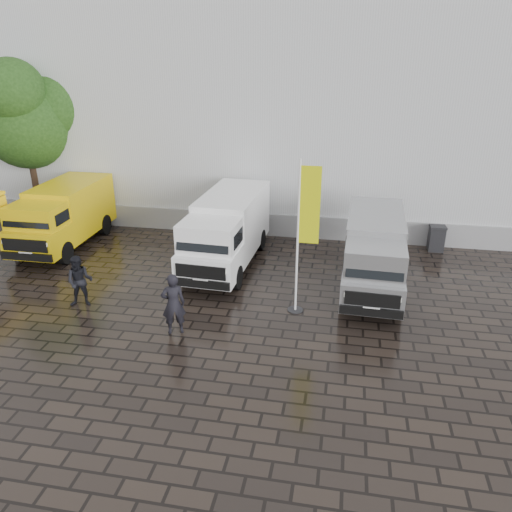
{
  "coord_description": "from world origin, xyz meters",
  "views": [
    {
      "loc": [
        2.48,
        -12.86,
        7.85
      ],
      "look_at": [
        -0.31,
        2.2,
        1.4
      ],
      "focal_mm": 35.0,
      "sensor_mm": 36.0,
      "label": 1
    }
  ],
  "objects_px": {
    "flagpole": "(304,231)",
    "person_tent": "(80,281)",
    "wheelie_bin": "(436,238)",
    "person_front": "(173,304)",
    "van_yellow": "(63,217)",
    "van_white": "(227,232)",
    "van_silver": "(374,255)"
  },
  "relations": [
    {
      "from": "wheelie_bin",
      "to": "person_front",
      "type": "height_order",
      "value": "person_front"
    },
    {
      "from": "van_yellow",
      "to": "wheelie_bin",
      "type": "height_order",
      "value": "van_yellow"
    },
    {
      "from": "flagpole",
      "to": "wheelie_bin",
      "type": "height_order",
      "value": "flagpole"
    },
    {
      "from": "wheelie_bin",
      "to": "van_silver",
      "type": "bearing_deg",
      "value": -124.41
    },
    {
      "from": "van_white",
      "to": "person_tent",
      "type": "relative_size",
      "value": 3.5
    },
    {
      "from": "wheelie_bin",
      "to": "flagpole",
      "type": "bearing_deg",
      "value": -128.97
    },
    {
      "from": "person_tent",
      "to": "van_white",
      "type": "bearing_deg",
      "value": 31.4
    },
    {
      "from": "flagpole",
      "to": "person_tent",
      "type": "bearing_deg",
      "value": -172.62
    },
    {
      "from": "van_white",
      "to": "wheelie_bin",
      "type": "height_order",
      "value": "van_white"
    },
    {
      "from": "person_front",
      "to": "person_tent",
      "type": "xyz_separation_m",
      "value": [
        -3.53,
        1.06,
        -0.08
      ]
    },
    {
      "from": "person_front",
      "to": "person_tent",
      "type": "distance_m",
      "value": 3.68
    },
    {
      "from": "flagpole",
      "to": "van_yellow",
      "type": "bearing_deg",
      "value": 159.45
    },
    {
      "from": "van_silver",
      "to": "person_tent",
      "type": "bearing_deg",
      "value": -159.59
    },
    {
      "from": "van_silver",
      "to": "wheelie_bin",
      "type": "bearing_deg",
      "value": 57.86
    },
    {
      "from": "van_yellow",
      "to": "van_white",
      "type": "height_order",
      "value": "van_white"
    },
    {
      "from": "wheelie_bin",
      "to": "person_tent",
      "type": "bearing_deg",
      "value": -149.66
    },
    {
      "from": "van_yellow",
      "to": "van_silver",
      "type": "relative_size",
      "value": 0.96
    },
    {
      "from": "person_front",
      "to": "flagpole",
      "type": "bearing_deg",
      "value": -173.76
    },
    {
      "from": "van_silver",
      "to": "van_yellow",
      "type": "bearing_deg",
      "value": 174.29
    },
    {
      "from": "van_silver",
      "to": "person_front",
      "type": "xyz_separation_m",
      "value": [
        -5.79,
        -4.15,
        -0.29
      ]
    },
    {
      "from": "flagpole",
      "to": "wheelie_bin",
      "type": "xyz_separation_m",
      "value": [
        4.97,
        6.2,
        -2.2
      ]
    },
    {
      "from": "van_white",
      "to": "wheelie_bin",
      "type": "distance_m",
      "value": 8.74
    },
    {
      "from": "van_white",
      "to": "person_tent",
      "type": "distance_m",
      "value": 5.67
    },
    {
      "from": "flagpole",
      "to": "person_tent",
      "type": "distance_m",
      "value": 7.37
    },
    {
      "from": "wheelie_bin",
      "to": "van_white",
      "type": "bearing_deg",
      "value": -160.09
    },
    {
      "from": "flagpole",
      "to": "wheelie_bin",
      "type": "distance_m",
      "value": 8.25
    },
    {
      "from": "van_silver",
      "to": "person_tent",
      "type": "relative_size",
      "value": 3.29
    },
    {
      "from": "wheelie_bin",
      "to": "person_tent",
      "type": "height_order",
      "value": "person_tent"
    },
    {
      "from": "van_white",
      "to": "van_silver",
      "type": "xyz_separation_m",
      "value": [
        5.44,
        -1.02,
        -0.08
      ]
    },
    {
      "from": "van_yellow",
      "to": "person_front",
      "type": "height_order",
      "value": "van_yellow"
    },
    {
      "from": "person_front",
      "to": "van_white",
      "type": "bearing_deg",
      "value": -116.71
    },
    {
      "from": "van_white",
      "to": "flagpole",
      "type": "bearing_deg",
      "value": -42.29
    }
  ]
}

